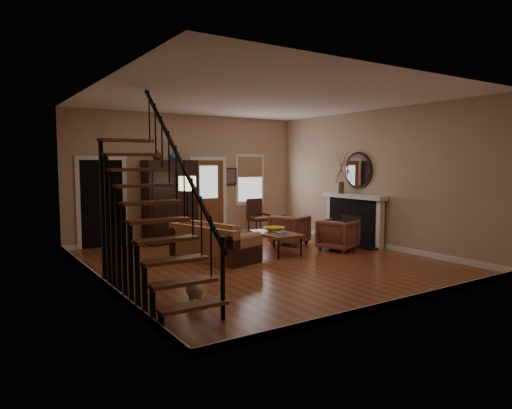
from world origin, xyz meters
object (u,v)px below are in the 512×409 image
armchair_right (290,230)px  side_chair (258,217)px  armoire (170,202)px  sofa (214,242)px  floor_lamp (188,213)px  armchair_left (338,235)px  coffee_table (276,243)px

armchair_right → side_chair: (0.13, 1.61, 0.14)m
armchair_right → armoire: bearing=32.1°
sofa → floor_lamp: 1.36m
armchair_left → floor_lamp: 3.53m
floor_lamp → armchair_right: bearing=-16.0°
armchair_right → floor_lamp: 2.60m
coffee_table → armchair_right: armchair_right is taller
sofa → floor_lamp: (-0.02, 1.27, 0.49)m
armchair_right → floor_lamp: bearing=53.0°
armoire → armchair_right: armoire is taller
armoire → coffee_table: 3.08m
sofa → coffee_table: 1.47m
armchair_left → sofa: bearing=57.5°
sofa → side_chair: (2.56, 2.18, 0.14)m
sofa → coffee_table: sofa is taller
coffee_table → armchair_left: bearing=-16.8°
coffee_table → armchair_right: bearing=38.7°
sofa → coffee_table: size_ratio=1.57×
sofa → armchair_right: 2.50m
coffee_table → floor_lamp: bearing=134.3°
armchair_left → floor_lamp: (-2.91, 1.94, 0.50)m
armoire → floor_lamp: bearing=-91.5°
armoire → sofa: bearing=-90.3°
armoire → sofa: size_ratio=1.07×
floor_lamp → side_chair: (2.58, 0.91, -0.35)m
coffee_table → armoire: bearing=118.8°
sofa → armchair_right: armchair_right is taller
coffee_table → armchair_left: size_ratio=1.58×
coffee_table → side_chair: side_chair is taller
armoire → floor_lamp: 1.13m
armchair_right → floor_lamp: (-2.45, 0.70, 0.49)m
armoire → coffee_table: (1.43, -2.61, -0.81)m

